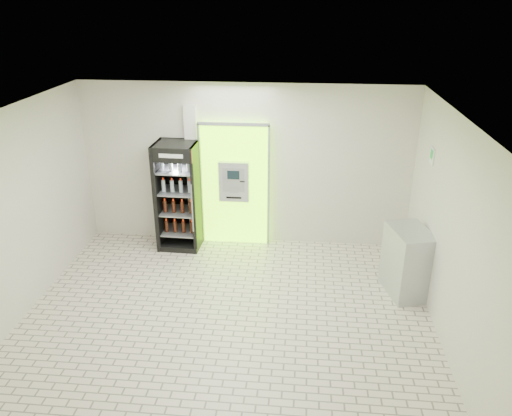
# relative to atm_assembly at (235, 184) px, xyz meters

# --- Properties ---
(ground) EXTENTS (6.00, 6.00, 0.00)m
(ground) POSITION_rel_atm_assembly_xyz_m (0.20, -2.41, -1.17)
(ground) COLOR beige
(ground) RESTS_ON ground
(room_shell) EXTENTS (6.00, 6.00, 6.00)m
(room_shell) POSITION_rel_atm_assembly_xyz_m (0.20, -2.41, 0.67)
(room_shell) COLOR silver
(room_shell) RESTS_ON ground
(atm_assembly) EXTENTS (1.30, 0.24, 2.33)m
(atm_assembly) POSITION_rel_atm_assembly_xyz_m (0.00, 0.00, 0.00)
(atm_assembly) COLOR #84FF08
(atm_assembly) RESTS_ON ground
(pillar) EXTENTS (0.22, 0.11, 2.60)m
(pillar) POSITION_rel_atm_assembly_xyz_m (-0.78, 0.04, 0.13)
(pillar) COLOR silver
(pillar) RESTS_ON ground
(beverage_cooler) EXTENTS (0.77, 0.72, 2.00)m
(beverage_cooler) POSITION_rel_atm_assembly_xyz_m (-1.00, -0.25, -0.21)
(beverage_cooler) COLOR black
(beverage_cooler) RESTS_ON ground
(steel_cabinet) EXTENTS (0.74, 0.93, 1.09)m
(steel_cabinet) POSITION_rel_atm_assembly_xyz_m (2.92, -1.52, -0.62)
(steel_cabinet) COLOR #ADB0B4
(steel_cabinet) RESTS_ON ground
(exit_sign) EXTENTS (0.02, 0.22, 0.26)m
(exit_sign) POSITION_rel_atm_assembly_xyz_m (3.19, -1.01, 0.95)
(exit_sign) COLOR white
(exit_sign) RESTS_ON room_shell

